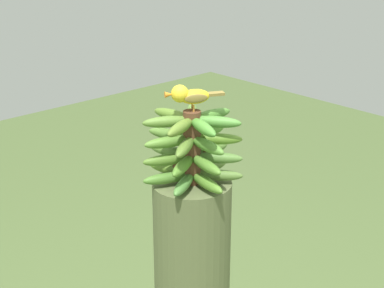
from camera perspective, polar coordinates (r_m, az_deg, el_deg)
The scene contains 2 objects.
banana_bunch at distance 1.77m, azimuth 0.00°, elevation -0.35°, with size 0.29×0.30×0.22m.
perched_bird at distance 1.73m, azimuth -0.32°, elevation 4.55°, with size 0.16×0.10×0.08m.
Camera 1 is at (1.12, 1.21, 1.84)m, focal length 57.53 mm.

